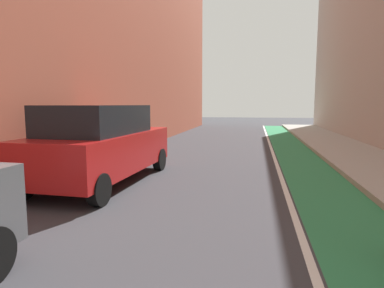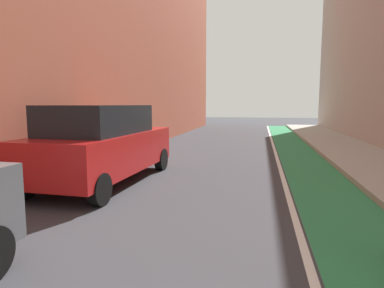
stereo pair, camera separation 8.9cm
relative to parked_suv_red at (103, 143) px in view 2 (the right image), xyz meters
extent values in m
plane|color=#38383D|center=(2.60, 3.80, -1.02)|extent=(80.49, 80.49, 0.00)
cube|color=#2D8451|center=(5.45, 5.80, -1.02)|extent=(1.60, 36.58, 0.00)
cube|color=white|center=(4.55, 5.80, -1.02)|extent=(0.12, 36.58, 0.00)
cube|color=#A8A59E|center=(7.65, 5.80, -0.95)|extent=(2.80, 36.58, 0.14)
cube|color=red|center=(0.00, 0.07, -0.21)|extent=(2.11, 4.86, 0.95)
cube|color=black|center=(-0.01, -0.17, 0.59)|extent=(1.81, 2.93, 0.75)
cylinder|color=black|center=(-0.82, 1.95, -0.69)|extent=(0.24, 0.67, 0.66)
cylinder|color=black|center=(0.96, 1.88, -0.69)|extent=(0.24, 0.67, 0.66)
cylinder|color=black|center=(-0.95, -1.75, -0.69)|extent=(0.24, 0.67, 0.66)
cylinder|color=black|center=(0.83, -1.81, -0.69)|extent=(0.24, 0.67, 0.66)
camera|label=1|loc=(3.83, -7.63, 0.98)|focal=30.63mm
camera|label=2|loc=(3.91, -7.61, 0.98)|focal=30.63mm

